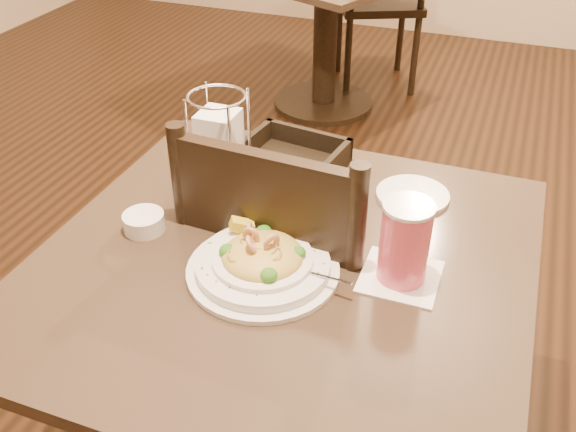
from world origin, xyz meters
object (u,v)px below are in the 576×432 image
(pasta_bowl, at_px, (263,261))
(butter_ramekin, at_px, (144,222))
(dining_chair_near, at_px, (292,287))
(drink_glass, at_px, (405,243))
(background_table, at_px, (326,13))
(bread_basket, at_px, (292,160))
(napkin_caddy, at_px, (220,143))
(main_table, at_px, (285,342))
(side_plate, at_px, (413,195))

(pasta_bowl, height_order, butter_ramekin, pasta_bowl)
(dining_chair_near, distance_m, drink_glass, 0.42)
(background_table, bearing_deg, bread_basket, -75.00)
(drink_glass, height_order, napkin_caddy, napkin_caddy)
(bread_basket, bearing_deg, napkin_caddy, -144.73)
(background_table, relative_size, drink_glass, 7.55)
(main_table, bearing_deg, side_plate, 57.48)
(napkin_caddy, bearing_deg, butter_ramekin, -103.97)
(side_plate, bearing_deg, drink_glass, -83.22)
(butter_ramekin, bearing_deg, main_table, 2.88)
(drink_glass, bearing_deg, background_table, 110.80)
(background_table, height_order, pasta_bowl, pasta_bowl)
(bread_basket, bearing_deg, main_table, -72.18)
(pasta_bowl, xyz_separation_m, drink_glass, (0.24, 0.07, 0.05))
(bread_basket, bearing_deg, pasta_bowl, -77.76)
(drink_glass, height_order, butter_ramekin, drink_glass)
(main_table, relative_size, dining_chair_near, 0.97)
(side_plate, bearing_deg, pasta_bowl, -120.78)
(main_table, xyz_separation_m, bread_basket, (-0.10, 0.31, 0.25))
(main_table, distance_m, bread_basket, 0.41)
(bread_basket, height_order, napkin_caddy, napkin_caddy)
(butter_ramekin, bearing_deg, side_plate, 32.58)
(background_table, bearing_deg, pasta_bowl, -75.45)
(dining_chair_near, bearing_deg, napkin_caddy, -13.32)
(drink_glass, distance_m, butter_ramekin, 0.51)
(main_table, xyz_separation_m, background_table, (-0.59, 2.14, 0.00))
(bread_basket, relative_size, butter_ramekin, 3.01)
(drink_glass, distance_m, side_plate, 0.28)
(napkin_caddy, bearing_deg, bread_basket, 35.27)
(background_table, xyz_separation_m, pasta_bowl, (0.57, -2.19, 0.25))
(background_table, bearing_deg, drink_glass, -69.20)
(pasta_bowl, bearing_deg, drink_glass, 17.02)
(dining_chair_near, bearing_deg, background_table, -70.83)
(bread_basket, xyz_separation_m, side_plate, (0.28, -0.02, -0.02))
(dining_chair_near, bearing_deg, bread_basket, -65.58)
(pasta_bowl, bearing_deg, napkin_caddy, 127.65)
(background_table, relative_size, side_plate, 7.58)
(dining_chair_near, bearing_deg, pasta_bowl, 99.69)
(main_table, bearing_deg, butter_ramekin, -177.12)
(background_table, bearing_deg, butter_ramekin, -82.07)
(drink_glass, xyz_separation_m, napkin_caddy, (-0.45, 0.20, 0.01))
(side_plate, bearing_deg, bread_basket, 175.23)
(background_table, distance_m, pasta_bowl, 2.28)
(pasta_bowl, bearing_deg, dining_chair_near, 95.96)
(pasta_bowl, xyz_separation_m, butter_ramekin, (-0.27, 0.04, -0.01))
(side_plate, bearing_deg, napkin_caddy, -170.52)
(bread_basket, bearing_deg, background_table, 105.00)
(background_table, distance_m, side_plate, 2.02)
(drink_glass, height_order, bread_basket, drink_glass)
(background_table, height_order, butter_ramekin, butter_ramekin)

